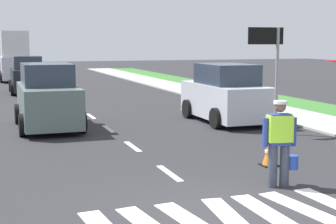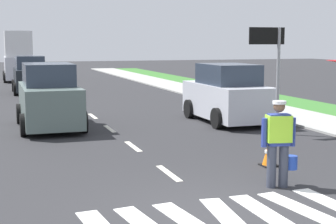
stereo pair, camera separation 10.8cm
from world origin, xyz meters
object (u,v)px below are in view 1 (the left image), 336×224
Objects in this scene: lane_direction_sign at (270,54)px; car_parked_curbside at (225,95)px; delivery_truck at (15,59)px; car_oncoming_lead at (48,98)px; car_oncoming_second at (27,76)px; road_worker at (280,139)px; traffic_cone_near at (269,153)px.

lane_direction_sign is 0.78× the size of car_parked_curbside.
delivery_truck is (-6.21, 24.83, -0.80)m from lane_direction_sign.
car_oncoming_lead reaches higher than car_oncoming_second.
lane_direction_sign reaches higher than car_oncoming_second.
car_oncoming_lead reaches higher than road_worker.
traffic_cone_near is at bearing -81.63° from delivery_truck.
road_worker is 1.83m from traffic_cone_near.
car_oncoming_lead is (-6.18, 3.31, -1.44)m from lane_direction_sign.
road_worker reaches higher than traffic_cone_near.
delivery_truck is at bearing 104.04° from lane_direction_sign.
traffic_cone_near is 0.12× the size of delivery_truck.
traffic_cone_near is at bearing -119.58° from lane_direction_sign.
lane_direction_sign is 0.70× the size of delivery_truck.
car_parked_curbside is (-0.19, 2.66, -1.47)m from lane_direction_sign.
car_oncoming_lead reaches higher than car_parked_curbside.
road_worker is at bearing -117.83° from lane_direction_sign.
lane_direction_sign is 7.16m from car_oncoming_lead.
delivery_truck is 1.18× the size of car_oncoming_second.
lane_direction_sign is 5.64× the size of traffic_cone_near.
road_worker is 20.99m from car_oncoming_second.
car_oncoming_lead is at bearing 121.06° from traffic_cone_near.
car_parked_curbside is at bearing -74.82° from delivery_truck.
car_oncoming_second is at bearing 114.18° from car_parked_curbside.
car_oncoming_second reaches higher than road_worker.
delivery_truck is (-3.49, 29.98, 0.68)m from road_worker.
road_worker is 30.19m from delivery_truck.
traffic_cone_near is 0.14× the size of car_parked_curbside.
car_parked_curbside is at bearing 73.56° from traffic_cone_near.
car_oncoming_lead is at bearing 112.27° from road_worker.
car_parked_curbside is at bearing -6.24° from car_oncoming_lead.
car_oncoming_second is (0.19, 12.27, -0.03)m from car_oncoming_lead.
traffic_cone_near is at bearing -78.32° from car_oncoming_second.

